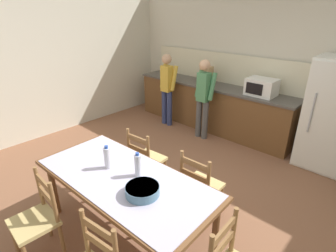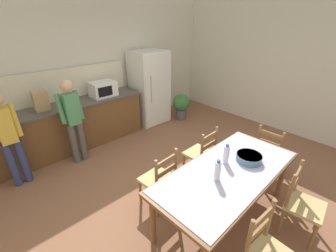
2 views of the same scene
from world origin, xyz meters
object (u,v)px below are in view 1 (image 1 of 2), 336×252
(dining_table, at_px, (124,183))
(serving_bowl, at_px, (142,190))
(paper_bag, at_px, (206,75))
(chair_side_near_left, at_px, (37,219))
(refrigerator, at_px, (335,116))
(chair_side_far_right, at_px, (200,186))
(chair_side_far_left, at_px, (146,160))
(microwave, at_px, (262,87))
(bottle_near_centre, at_px, (107,158))
(person_at_sink, at_px, (167,86))
(person_at_counter, at_px, (203,96))
(bottle_off_centre, at_px, (138,165))

(dining_table, relative_size, serving_bowl, 6.45)
(paper_bag, bearing_deg, chair_side_near_left, -79.32)
(refrigerator, height_order, chair_side_far_right, refrigerator)
(dining_table, xyz_separation_m, chair_side_far_left, (-0.48, 0.74, -0.25))
(chair_side_near_left, bearing_deg, dining_table, 63.35)
(paper_bag, height_order, serving_bowl, paper_bag)
(refrigerator, xyz_separation_m, microwave, (-1.21, 0.02, 0.22))
(bottle_near_centre, relative_size, serving_bowl, 0.84)
(paper_bag, xyz_separation_m, person_at_sink, (-0.64, -0.49, -0.26))
(serving_bowl, bearing_deg, chair_side_far_left, 136.41)
(refrigerator, distance_m, microwave, 1.23)
(dining_table, distance_m, bottle_near_centre, 0.32)
(chair_side_far_left, relative_size, person_at_counter, 0.59)
(refrigerator, bearing_deg, microwave, 179.10)
(serving_bowl, height_order, person_at_counter, person_at_counter)
(microwave, xyz_separation_m, chair_side_far_left, (-0.50, -2.36, -0.65))
(bottle_near_centre, xyz_separation_m, person_at_sink, (-1.55, 2.61, -0.03))
(dining_table, distance_m, serving_bowl, 0.38)
(chair_side_far_left, bearing_deg, person_at_counter, -82.87)
(paper_bag, bearing_deg, person_at_counter, -58.56)
(person_at_sink, bearing_deg, serving_bowl, -140.92)
(paper_bag, relative_size, serving_bowl, 1.12)
(dining_table, xyz_separation_m, bottle_off_centre, (0.10, 0.12, 0.20))
(refrigerator, xyz_separation_m, person_at_counter, (-2.08, -0.50, -0.01))
(microwave, bearing_deg, dining_table, -90.47)
(microwave, relative_size, chair_side_far_right, 0.55)
(serving_bowl, xyz_separation_m, chair_side_near_left, (-0.79, -0.71, -0.37))
(chair_side_near_left, xyz_separation_m, person_at_counter, (-0.42, 3.35, 0.42))
(person_at_counter, bearing_deg, refrigerator, -76.47)
(bottle_off_centre, bearing_deg, bottle_near_centre, -160.37)
(dining_table, height_order, bottle_off_centre, bottle_off_centre)
(chair_side_near_left, distance_m, person_at_counter, 3.40)
(microwave, distance_m, bottle_near_centre, 3.13)
(serving_bowl, distance_m, person_at_counter, 2.90)
(refrigerator, xyz_separation_m, chair_side_far_right, (-0.80, -2.32, -0.43))
(microwave, height_order, paper_bag, paper_bag)
(bottle_near_centre, height_order, chair_side_near_left, bottle_near_centre)
(refrigerator, height_order, person_at_sink, refrigerator)
(paper_bag, height_order, chair_side_near_left, paper_bag)
(bottle_near_centre, relative_size, person_at_counter, 0.18)
(serving_bowl, xyz_separation_m, person_at_sink, (-2.16, 2.66, 0.04))
(microwave, distance_m, chair_side_far_left, 2.50)
(microwave, height_order, chair_side_near_left, microwave)
(paper_bag, height_order, person_at_sink, person_at_sink)
(bottle_near_centre, xyz_separation_m, chair_side_far_right, (0.69, 0.77, -0.45))
(chair_side_far_left, height_order, person_at_sink, person_at_sink)
(dining_table, distance_m, chair_side_near_left, 0.91)
(chair_side_far_right, distance_m, person_at_sink, 2.93)
(paper_bag, xyz_separation_m, bottle_off_centre, (1.26, -2.98, -0.23))
(chair_side_far_left, bearing_deg, dining_table, 118.77)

